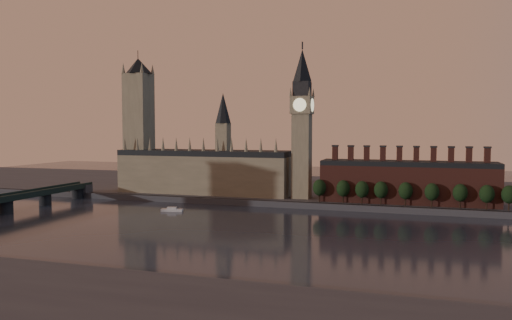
# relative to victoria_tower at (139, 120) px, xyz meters

# --- Properties ---
(ground) EXTENTS (900.00, 900.00, 0.00)m
(ground) POSITION_rel_victoria_tower_xyz_m (120.00, -115.00, -59.09)
(ground) COLOR black
(ground) RESTS_ON ground
(north_bank) EXTENTS (900.00, 182.00, 4.00)m
(north_bank) POSITION_rel_victoria_tower_xyz_m (120.00, 63.04, -57.09)
(north_bank) COLOR #404044
(north_bank) RESTS_ON ground
(palace_of_westminster) EXTENTS (130.00, 30.30, 74.00)m
(palace_of_westminster) POSITION_rel_victoria_tower_xyz_m (55.59, -0.09, -37.46)
(palace_of_westminster) COLOR gray
(palace_of_westminster) RESTS_ON north_bank
(victoria_tower) EXTENTS (24.00, 24.00, 108.00)m
(victoria_tower) POSITION_rel_victoria_tower_xyz_m (0.00, 0.00, 0.00)
(victoria_tower) COLOR gray
(victoria_tower) RESTS_ON north_bank
(big_ben) EXTENTS (15.00, 15.00, 107.00)m
(big_ben) POSITION_rel_victoria_tower_xyz_m (130.00, -5.00, -2.26)
(big_ben) COLOR gray
(big_ben) RESTS_ON north_bank
(chimney_block) EXTENTS (110.00, 25.00, 37.00)m
(chimney_block) POSITION_rel_victoria_tower_xyz_m (200.00, -5.00, -41.27)
(chimney_block) COLOR brown
(chimney_block) RESTS_ON north_bank
(embankment_tree_0) EXTENTS (8.60, 8.60, 14.88)m
(embankment_tree_0) POSITION_rel_victoria_tower_xyz_m (145.20, -19.79, -45.62)
(embankment_tree_0) COLOR black
(embankment_tree_0) RESTS_ON north_bank
(embankment_tree_1) EXTENTS (8.60, 8.60, 14.88)m
(embankment_tree_1) POSITION_rel_victoria_tower_xyz_m (160.58, -19.57, -45.62)
(embankment_tree_1) COLOR black
(embankment_tree_1) RESTS_ON north_bank
(embankment_tree_2) EXTENTS (8.60, 8.60, 14.88)m
(embankment_tree_2) POSITION_rel_victoria_tower_xyz_m (172.72, -21.09, -45.62)
(embankment_tree_2) COLOR black
(embankment_tree_2) RESTS_ON north_bank
(embankment_tree_3) EXTENTS (8.60, 8.60, 14.88)m
(embankment_tree_3) POSITION_rel_victoria_tower_xyz_m (184.32, -19.87, -45.62)
(embankment_tree_3) COLOR black
(embankment_tree_3) RESTS_ON north_bank
(embankment_tree_4) EXTENTS (8.60, 8.60, 14.88)m
(embankment_tree_4) POSITION_rel_victoria_tower_xyz_m (199.24, -20.16, -45.62)
(embankment_tree_4) COLOR black
(embankment_tree_4) RESTS_ON north_bank
(embankment_tree_5) EXTENTS (8.60, 8.60, 14.88)m
(embankment_tree_5) POSITION_rel_victoria_tower_xyz_m (214.61, -21.14, -45.62)
(embankment_tree_5) COLOR black
(embankment_tree_5) RESTS_ON north_bank
(embankment_tree_6) EXTENTS (8.60, 8.60, 14.88)m
(embankment_tree_6) POSITION_rel_victoria_tower_xyz_m (230.75, -20.11, -45.62)
(embankment_tree_6) COLOR black
(embankment_tree_6) RESTS_ON north_bank
(embankment_tree_7) EXTENTS (8.60, 8.60, 14.88)m
(embankment_tree_7) POSITION_rel_victoria_tower_xyz_m (245.31, -21.10, -45.62)
(embankment_tree_7) COLOR black
(embankment_tree_7) RESTS_ON north_bank
(embankment_tree_8) EXTENTS (8.60, 8.60, 14.88)m
(embankment_tree_8) POSITION_rel_victoria_tower_xyz_m (257.35, -20.32, -45.62)
(embankment_tree_8) COLOR black
(embankment_tree_8) RESTS_ON north_bank
(river_boat) EXTENTS (14.18, 6.68, 2.73)m
(river_boat) POSITION_rel_victoria_tower_xyz_m (59.24, -61.06, -58.04)
(river_boat) COLOR silver
(river_boat) RESTS_ON ground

